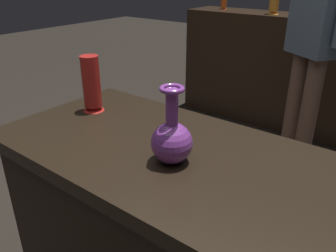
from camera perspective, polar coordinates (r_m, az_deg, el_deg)
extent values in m
cube|color=black|center=(1.40, -0.48, -19.06)|extent=(1.10, 0.59, 0.75)
cube|color=black|center=(1.16, -0.56, -4.67)|extent=(1.20, 0.64, 0.05)
cube|color=black|center=(3.18, 24.97, 6.65)|extent=(2.60, 0.40, 0.95)
sphere|color=#7A388E|center=(1.04, 0.62, -2.85)|extent=(0.13, 0.13, 0.13)
cylinder|color=#7A388E|center=(0.99, 0.65, 2.97)|extent=(0.04, 0.04, 0.12)
torus|color=#7A388E|center=(0.97, 0.67, 6.21)|extent=(0.07, 0.07, 0.01)
cone|color=red|center=(1.47, -12.28, 2.95)|extent=(0.09, 0.09, 0.02)
cylinder|color=red|center=(1.44, -12.70, 7.24)|extent=(0.07, 0.07, 0.21)
cone|color=#E55B1E|center=(3.47, 9.23, 18.83)|extent=(0.07, 0.07, 0.01)
cone|color=orange|center=(3.17, 17.11, 17.64)|extent=(0.10, 0.10, 0.02)
cylinder|color=brown|center=(2.45, 22.22, 0.87)|extent=(0.11, 0.11, 0.85)
cylinder|color=brown|center=(2.56, 20.14, 2.18)|extent=(0.11, 0.11, 0.85)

